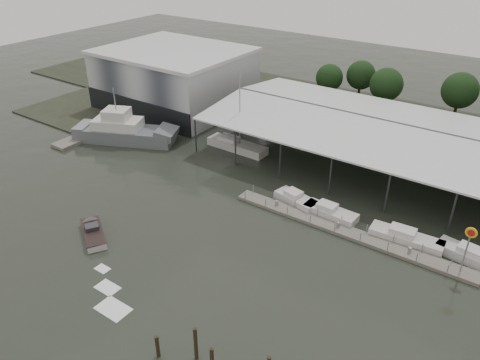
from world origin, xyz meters
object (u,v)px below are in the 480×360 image
Objects in this scene: shell_fuel_sign at (469,242)px; white_sailboat at (236,145)px; grey_trawler at (125,131)px; speedboat_underway at (93,231)px.

white_sailboat is (-34.63, 10.73, -3.28)m from shell_fuel_sign.
grey_trawler is 17.73m from white_sailboat.
grey_trawler is 25.20m from speedboat_underway.
speedboat_underway is at bearing -154.95° from shell_fuel_sign.
white_sailboat is 27.04m from speedboat_underway.
speedboat_underway is (15.81, -19.59, -1.19)m from grey_trawler.
white_sailboat reaches higher than speedboat_underway.
white_sailboat reaches higher than grey_trawler.
shell_fuel_sign is 50.86m from grey_trawler.
white_sailboat is at bearing 162.78° from shell_fuel_sign.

